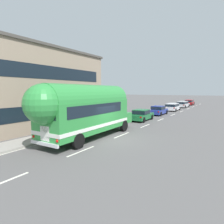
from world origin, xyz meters
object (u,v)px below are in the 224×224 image
(car_lead, at_px, (141,115))
(car_second, at_px, (158,110))
(car_fifth, at_px, (189,102))
(car_third, at_px, (173,106))
(car_fourth, at_px, (183,104))
(painted_bus, at_px, (85,109))

(car_lead, height_order, car_second, same)
(car_second, bearing_deg, car_fifth, 89.62)
(car_lead, relative_size, car_fifth, 0.93)
(car_third, xyz_separation_m, car_fourth, (0.04, 8.09, -0.00))
(car_lead, bearing_deg, car_fifth, 89.92)
(car_lead, bearing_deg, car_second, 91.01)
(car_second, bearing_deg, car_third, 87.76)
(car_lead, bearing_deg, car_third, 89.32)
(car_second, xyz_separation_m, car_fifth, (0.16, 23.47, 0.07))
(car_fourth, xyz_separation_m, car_fifth, (-0.16, 8.26, -0.00))
(painted_bus, distance_m, car_second, 17.29)
(car_second, xyz_separation_m, car_fourth, (0.32, 15.22, 0.07))
(car_third, bearing_deg, car_second, -92.24)
(car_lead, relative_size, car_third, 0.90)
(car_lead, bearing_deg, painted_bus, -89.26)
(car_third, distance_m, car_fifth, 16.35)
(car_fifth, bearing_deg, painted_bus, -89.87)
(car_second, height_order, car_fifth, same)
(car_lead, xyz_separation_m, car_second, (-0.12, 6.58, 0.00))
(car_lead, distance_m, car_third, 13.70)
(painted_bus, height_order, car_second, painted_bus)
(car_third, bearing_deg, car_fifth, 90.43)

